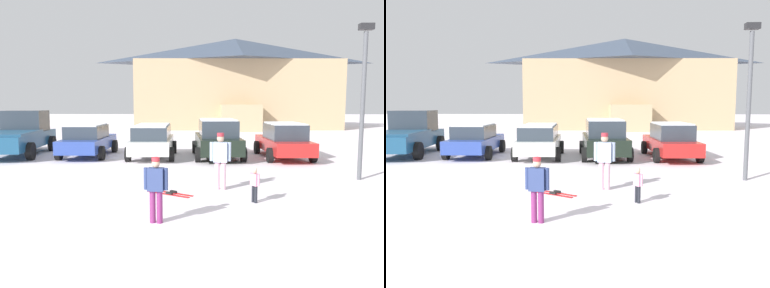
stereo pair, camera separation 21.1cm
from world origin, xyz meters
The scene contains 12 objects.
ground centered at (0.00, 0.00, 0.00)m, with size 160.00×160.00×0.00m, color white.
ski_lodge centered at (4.37, 32.83, 4.54)m, with size 20.37×10.90×8.98m.
parked_blue_hatchback centered at (-4.25, 11.73, 0.78)m, with size 2.21×4.39×1.53m.
parked_white_suv centered at (-1.11, 11.46, 0.84)m, with size 2.24×4.43×1.54m.
parked_black_sedan centered at (1.90, 11.50, 0.90)m, with size 2.45×4.75×1.81m.
parked_red_sedan centered at (4.94, 11.46, 0.82)m, with size 2.26×4.72×1.64m.
pickup_truck centered at (-7.75, 12.17, 0.99)m, with size 2.95×5.72×2.15m.
skier_teen_in_navy_coat centered at (0.28, 1.86, 0.79)m, with size 0.52×0.24×1.41m.
skier_child_in_pink_snowsuit centered at (2.58, 3.56, 0.50)m, with size 0.23×0.28×0.89m.
skier_adult_in_blue_parka centered at (1.76, 4.97, 0.94)m, with size 0.62×0.29×1.67m.
pair_of_skis centered at (0.35, 4.39, 0.02)m, with size 1.35×0.95×0.08m.
lamp_post centered at (6.43, 6.55, 2.86)m, with size 0.44×0.24×5.04m.
Camera 1 is at (1.29, -5.81, 2.52)m, focal length 35.00 mm.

